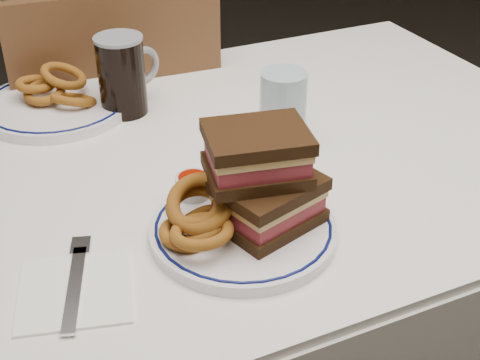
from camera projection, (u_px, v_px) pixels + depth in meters
name	position (u px, v px, depth m)	size (l,w,h in m)	color
dining_table	(230.00, 203.00, 1.18)	(1.27, 0.87, 0.75)	white
chair_far	(119.00, 155.00, 1.60)	(0.46, 0.46, 0.93)	#4D3018
main_plate	(243.00, 229.00, 0.92)	(0.26, 0.26, 0.02)	white
reuben_sandwich	(263.00, 178.00, 0.89)	(0.17, 0.15, 0.14)	black
onion_rings_main	(197.00, 218.00, 0.88)	(0.11, 0.13, 0.10)	#6A2F0E
ketchup_ramekin	(193.00, 185.00, 0.97)	(0.05, 0.05, 0.03)	silver
beer_mug	(123.00, 74.00, 1.21)	(0.13, 0.09, 0.15)	black
water_glass	(283.00, 107.00, 1.12)	(0.08, 0.08, 0.12)	#A3C1D3
far_plate	(57.00, 104.00, 1.25)	(0.28, 0.28, 0.02)	white
onion_rings_far	(56.00, 88.00, 1.24)	(0.14, 0.13, 0.09)	#6A2F0E
napkin_fork	(75.00, 288.00, 0.83)	(0.17, 0.19, 0.01)	white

